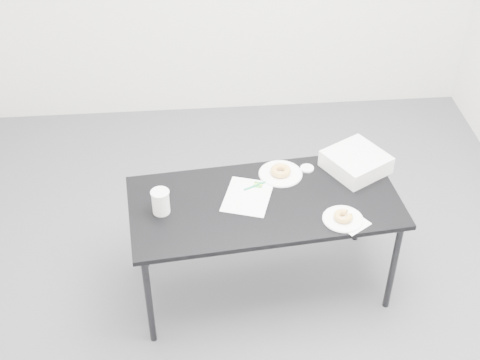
{
  "coord_description": "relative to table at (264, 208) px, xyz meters",
  "views": [
    {
      "loc": [
        -0.31,
        -2.92,
        3.12
      ],
      "look_at": [
        -0.06,
        0.02,
        0.77
      ],
      "focal_mm": 50.0,
      "sensor_mm": 36.0,
      "label": 1
    }
  ],
  "objects": [
    {
      "name": "coffee_cup",
      "position": [
        -0.58,
        -0.05,
        0.12
      ],
      "size": [
        0.1,
        0.1,
        0.14
      ],
      "primitive_type": "cylinder",
      "color": "white",
      "rests_on": "table"
    },
    {
      "name": "napkin",
      "position": [
        0.45,
        -0.22,
        0.05
      ],
      "size": [
        0.21,
        0.21,
        0.0
      ],
      "primitive_type": "cube",
      "rotation": [
        0.0,
        0.0,
        0.59
      ],
      "color": "white",
      "rests_on": "table"
    },
    {
      "name": "floor",
      "position": [
        -0.07,
        0.08,
        -0.64
      ],
      "size": [
        4.0,
        4.0,
        0.0
      ],
      "primitive_type": "plane",
      "color": "#525257",
      "rests_on": "ground"
    },
    {
      "name": "donut_near",
      "position": [
        0.4,
        -0.2,
        0.08
      ],
      "size": [
        0.14,
        0.14,
        0.03
      ],
      "primitive_type": "torus",
      "rotation": [
        0.0,
        0.0,
        0.45
      ],
      "color": "#C3823E",
      "rests_on": "plate_near"
    },
    {
      "name": "table",
      "position": [
        0.0,
        0.0,
        0.0
      ],
      "size": [
        1.58,
        0.85,
        0.69
      ],
      "rotation": [
        0.0,
        0.0,
        0.1
      ],
      "color": "black",
      "rests_on": "floor"
    },
    {
      "name": "logo_patch",
      "position": [
        -0.02,
        0.14,
        0.06
      ],
      "size": [
        0.06,
        0.06,
        0.0
      ],
      "primitive_type": "cube",
      "rotation": [
        0.0,
        0.0,
        -0.31
      ],
      "color": "green",
      "rests_on": "scorecard"
    },
    {
      "name": "plate_near",
      "position": [
        0.4,
        -0.2,
        0.06
      ],
      "size": [
        0.22,
        0.22,
        0.01
      ],
      "primitive_type": "cylinder",
      "color": "white",
      "rests_on": "napkin"
    },
    {
      "name": "cup_lid",
      "position": [
        0.28,
        0.27,
        0.06
      ],
      "size": [
        0.08,
        0.08,
        0.01
      ],
      "primitive_type": "cylinder",
      "color": "white",
      "rests_on": "table"
    },
    {
      "name": "bakery_box",
      "position": [
        0.57,
        0.24,
        0.11
      ],
      "size": [
        0.43,
        0.43,
        0.11
      ],
      "primitive_type": "cube",
      "rotation": [
        0.0,
        0.0,
        0.53
      ],
      "color": "silver",
      "rests_on": "table"
    },
    {
      "name": "scorecard",
      "position": [
        -0.09,
        0.04,
        0.05
      ],
      "size": [
        0.33,
        0.38,
        0.0
      ],
      "primitive_type": "cube",
      "rotation": [
        0.0,
        0.0,
        -0.31
      ],
      "color": "white",
      "rests_on": "table"
    },
    {
      "name": "donut_far",
      "position": [
        0.12,
        0.23,
        0.08
      ],
      "size": [
        0.12,
        0.12,
        0.04
      ],
      "primitive_type": "torus",
      "rotation": [
        0.0,
        0.0,
        -0.03
      ],
      "color": "#C3823E",
      "rests_on": "plate_far"
    },
    {
      "name": "plate_far",
      "position": [
        0.12,
        0.23,
        0.06
      ],
      "size": [
        0.26,
        0.26,
        0.01
      ],
      "primitive_type": "cylinder",
      "color": "white",
      "rests_on": "table"
    },
    {
      "name": "pen",
      "position": [
        -0.04,
        0.13,
        0.06
      ],
      "size": [
        0.14,
        0.07,
        0.01
      ],
      "primitive_type": "cylinder",
      "rotation": [
        0.0,
        1.57,
        0.44
      ],
      "color": "#0B804B",
      "rests_on": "scorecard"
    }
  ]
}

